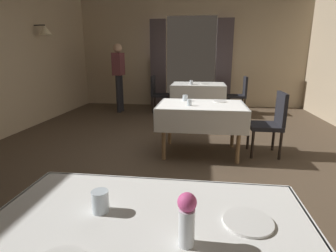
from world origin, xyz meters
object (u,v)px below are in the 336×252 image
(plate_near_b, at_px, (248,222))
(person_waiter_by_doorway, at_px, (119,72))
(glass_mid_b, at_px, (189,103))
(chair_far_left, at_px, (158,92))
(plate_far_a, at_px, (205,84))
(flower_vase_near, at_px, (187,218))
(glass_mid_c, at_px, (185,98))
(glass_far_b, at_px, (191,82))
(glass_near_c, at_px, (100,201))
(dining_table_far, at_px, (198,88))
(dining_table_mid, at_px, (201,111))
(chair_far_right, at_px, (240,93))
(dining_table_near, at_px, (147,250))
(plate_mid_a, at_px, (220,101))
(chair_mid_right, at_px, (271,121))

(plate_near_b, relative_size, person_waiter_by_doorway, 0.12)
(person_waiter_by_doorway, bearing_deg, glass_mid_b, -56.56)
(chair_far_left, relative_size, plate_far_a, 4.18)
(chair_far_left, height_order, flower_vase_near, flower_vase_near)
(plate_near_b, distance_m, glass_mid_c, 3.09)
(flower_vase_near, distance_m, glass_mid_c, 3.22)
(glass_mid_b, distance_m, glass_far_b, 2.81)
(flower_vase_near, bearing_deg, glass_near_c, 157.06)
(dining_table_far, bearing_deg, person_waiter_by_doorway, -177.78)
(chair_far_left, bearing_deg, plate_near_b, -76.77)
(dining_table_mid, height_order, plate_far_a, plate_far_a)
(chair_far_right, bearing_deg, glass_near_c, -103.47)
(glass_mid_b, bearing_deg, flower_vase_near, -87.35)
(plate_near_b, bearing_deg, person_waiter_by_doorway, 112.57)
(dining_table_far, distance_m, flower_vase_near, 5.84)
(dining_table_near, bearing_deg, plate_far_a, 87.33)
(chair_far_left, height_order, glass_mid_c, chair_far_left)
(dining_table_near, relative_size, flower_vase_near, 6.58)
(plate_mid_a, bearing_deg, glass_near_c, -103.26)
(dining_table_far, relative_size, person_waiter_by_doorway, 0.77)
(person_waiter_by_doorway, bearing_deg, dining_table_mid, -52.84)
(chair_far_left, distance_m, plate_mid_a, 3.06)
(glass_mid_b, distance_m, plate_far_a, 3.00)
(chair_far_right, height_order, glass_mid_b, chair_far_right)
(plate_far_a, height_order, person_waiter_by_doorway, person_waiter_by_doorway)
(chair_far_right, bearing_deg, plate_near_b, -97.33)
(chair_far_left, bearing_deg, glass_near_c, -82.98)
(dining_table_far, xyz_separation_m, chair_mid_right, (1.10, -2.81, -0.13))
(flower_vase_near, bearing_deg, dining_table_mid, 89.22)
(dining_table_near, height_order, plate_mid_a, plate_mid_a)
(chair_mid_right, distance_m, chair_far_left, 3.59)
(dining_table_far, bearing_deg, dining_table_near, -91.13)
(chair_mid_right, bearing_deg, dining_table_mid, -176.73)
(glass_mid_c, bearing_deg, chair_mid_right, -8.64)
(dining_table_far, xyz_separation_m, person_waiter_by_doorway, (-2.02, -0.08, 0.38))
(plate_mid_a, xyz_separation_m, glass_mid_b, (-0.45, -0.38, 0.04))
(glass_near_c, bearing_deg, flower_vase_near, -22.94)
(glass_far_b, bearing_deg, person_waiter_by_doorway, 175.82)
(chair_far_right, relative_size, glass_near_c, 9.27)
(dining_table_near, relative_size, person_waiter_by_doorway, 0.81)
(chair_mid_right, relative_size, plate_near_b, 4.44)
(flower_vase_near, bearing_deg, glass_mid_c, 93.81)
(glass_mid_c, relative_size, person_waiter_by_doorway, 0.05)
(glass_far_b, bearing_deg, flower_vase_near, -87.75)
(chair_mid_right, height_order, glass_near_c, chair_mid_right)
(dining_table_mid, bearing_deg, dining_table_far, 91.87)
(plate_mid_a, bearing_deg, chair_mid_right, -12.81)
(dining_table_far, relative_size, chair_far_right, 1.42)
(dining_table_far, relative_size, glass_mid_b, 15.27)
(chair_far_left, xyz_separation_m, flower_vase_near, (1.10, -5.90, 0.35))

